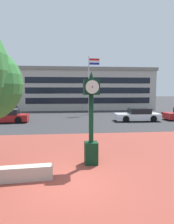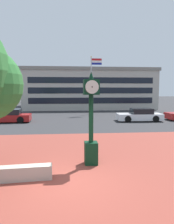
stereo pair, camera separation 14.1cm
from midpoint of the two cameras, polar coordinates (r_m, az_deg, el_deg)
ground_plane at (r=7.63m, az=-5.24°, el=-18.13°), size 200.00×200.00×0.00m
plaza_brick_paving at (r=9.53m, az=-5.27°, el=-13.12°), size 44.00×12.09×0.01m
planter_wall at (r=8.05m, az=-20.66°, el=-15.25°), size 3.22×0.66×0.50m
street_clock at (r=8.85m, az=1.54°, el=-2.22°), size 0.62×0.74×3.85m
car_street_near at (r=22.23m, az=14.04°, el=-0.89°), size 4.49×2.06×1.28m
car_street_mid at (r=22.13m, az=-19.99°, el=-1.10°), size 4.31×2.07×1.28m
flagpole_primary at (r=27.45m, az=1.52°, el=8.22°), size 1.41×0.14×7.37m
civic_building at (r=40.00m, az=0.16°, el=6.13°), size 21.59×15.09×6.64m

